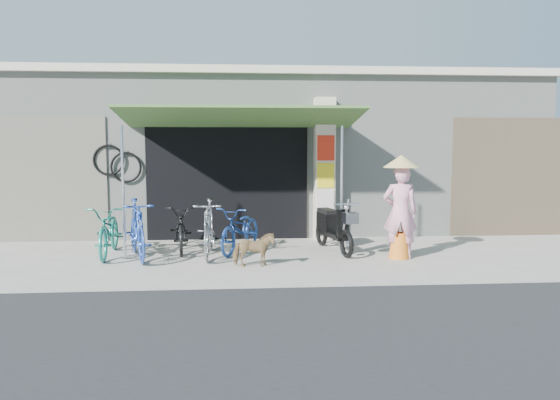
{
  "coord_description": "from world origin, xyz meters",
  "views": [
    {
      "loc": [
        -0.97,
        -9.02,
        2.05
      ],
      "look_at": [
        -0.2,
        1.0,
        1.0
      ],
      "focal_mm": 35.0,
      "sensor_mm": 36.0,
      "label": 1
    }
  ],
  "objects": [
    {
      "name": "bicycle_shop",
      "position": [
        -0.0,
        5.09,
        1.83
      ],
      "size": [
        12.3,
        5.3,
        3.66
      ],
      "color": "#A5AAA1",
      "rests_on": "ground"
    },
    {
      "name": "bike_teal",
      "position": [
        -3.32,
        0.99,
        0.47
      ],
      "size": [
        0.73,
        1.81,
        0.93
      ],
      "primitive_type": "imported",
      "rotation": [
        0.0,
        0.0,
        0.06
      ],
      "color": "#1B7D68",
      "rests_on": "ground"
    },
    {
      "name": "bike_blue",
      "position": [
        -2.77,
        0.72,
        0.53
      ],
      "size": [
        0.99,
        1.83,
        1.06
      ],
      "primitive_type": "imported",
      "rotation": [
        0.0,
        0.0,
        0.3
      ],
      "color": "#2244A0",
      "rests_on": "ground"
    },
    {
      "name": "bike_navy",
      "position": [
        -0.93,
        1.17,
        0.44
      ],
      "size": [
        1.2,
        1.77,
        0.88
      ],
      "primitive_type": "imported",
      "rotation": [
        0.0,
        0.0,
        -0.41
      ],
      "color": "navy",
      "rests_on": "ground"
    },
    {
      "name": "bike_silver",
      "position": [
        -1.51,
        0.81,
        0.52
      ],
      "size": [
        0.53,
        1.74,
        1.04
      ],
      "primitive_type": "imported",
      "rotation": [
        0.0,
        0.0,
        -0.02
      ],
      "color": "#A7A7AC",
      "rests_on": "ground"
    },
    {
      "name": "neighbour_left",
      "position": [
        -5.0,
        2.59,
        1.3
      ],
      "size": [
        2.6,
        0.06,
        2.6
      ],
      "primitive_type": "cube",
      "color": "#6B665B",
      "rests_on": "ground"
    },
    {
      "name": "moped",
      "position": [
        0.81,
        1.12,
        0.45
      ],
      "size": [
        0.62,
        1.72,
        0.98
      ],
      "rotation": [
        0.0,
        0.0,
        0.22
      ],
      "color": "black",
      "rests_on": "ground"
    },
    {
      "name": "nun",
      "position": [
        1.89,
        0.38,
        0.91
      ],
      "size": [
        0.68,
        0.64,
        1.84
      ],
      "rotation": [
        0.0,
        0.0,
        2.92
      ],
      "color": "pink",
      "rests_on": "ground"
    },
    {
      "name": "awning",
      "position": [
        -0.9,
        1.63,
        2.51
      ],
      "size": [
        4.6,
        1.88,
        2.72
      ],
      "color": "#3B612B",
      "rests_on": "ground"
    },
    {
      "name": "street_dog",
      "position": [
        -0.72,
        -0.1,
        0.29
      ],
      "size": [
        0.7,
        0.34,
        0.58
      ],
      "primitive_type": "imported",
      "rotation": [
        0.0,
        0.0,
        1.61
      ],
      "color": "tan",
      "rests_on": "ground"
    },
    {
      "name": "neighbour_right",
      "position": [
        5.0,
        2.59,
        1.3
      ],
      "size": [
        2.6,
        0.06,
        2.6
      ],
      "primitive_type": "cube",
      "color": "brown",
      "rests_on": "ground"
    },
    {
      "name": "ground",
      "position": [
        0.0,
        0.0,
        0.0
      ],
      "size": [
        80.0,
        80.0,
        0.0
      ],
      "primitive_type": "plane",
      "color": "#A8A298",
      "rests_on": "ground"
    },
    {
      "name": "shop_pillar",
      "position": [
        0.85,
        2.45,
        1.5
      ],
      "size": [
        0.42,
        0.44,
        3.0
      ],
      "color": "beige",
      "rests_on": "ground"
    },
    {
      "name": "bike_black",
      "position": [
        -2.05,
        1.37,
        0.45
      ],
      "size": [
        0.77,
        1.76,
        0.9
      ],
      "primitive_type": "imported",
      "rotation": [
        0.0,
        0.0,
        0.11
      ],
      "color": "black",
      "rests_on": "ground"
    },
    {
      "name": "road_strip",
      "position": [
        0.0,
        -4.5,
        0.01
      ],
      "size": [
        80.0,
        6.0,
        0.01
      ],
      "primitive_type": "cube",
      "color": "#2C2B2E",
      "rests_on": "ground"
    }
  ]
}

